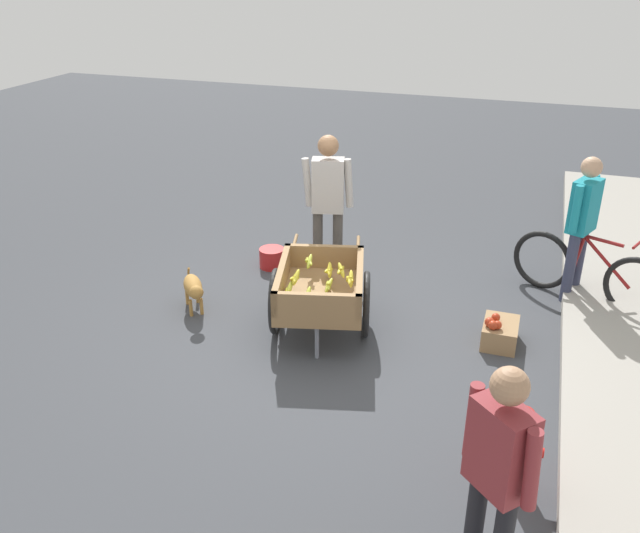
% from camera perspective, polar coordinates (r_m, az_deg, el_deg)
% --- Properties ---
extents(ground_plane, '(24.00, 24.00, 0.00)m').
position_cam_1_polar(ground_plane, '(6.45, -0.03, -6.27)').
color(ground_plane, '#3D3F44').
extents(fruit_cart, '(1.79, 1.16, 0.73)m').
position_cam_1_polar(fruit_cart, '(6.37, 0.03, -2.18)').
color(fruit_cart, '#937047').
rests_on(fruit_cart, ground).
extents(vendor_person, '(0.28, 0.55, 1.66)m').
position_cam_1_polar(vendor_person, '(7.20, 0.68, 6.07)').
color(vendor_person, '#4C4742').
rests_on(vendor_person, ground).
extents(bicycle, '(0.75, 1.55, 0.85)m').
position_cam_1_polar(bicycle, '(7.50, 21.90, -0.41)').
color(bicycle, black).
rests_on(bicycle, ground).
extents(cyclist_person, '(0.48, 0.32, 1.55)m').
position_cam_1_polar(cyclist_person, '(7.33, 21.53, 3.96)').
color(cyclist_person, '#333851').
rests_on(cyclist_person, ground).
extents(dog, '(0.56, 0.44, 0.40)m').
position_cam_1_polar(dog, '(6.93, -10.77, -1.78)').
color(dog, '#AD7A38').
rests_on(dog, ground).
extents(fire_hydrant, '(0.25, 0.25, 0.67)m').
position_cam_1_polar(fire_hydrant, '(4.89, 16.70, -14.63)').
color(fire_hydrant, red).
rests_on(fire_hydrant, ground).
extents(plastic_bucket, '(0.29, 0.29, 0.23)m').
position_cam_1_polar(plastic_bucket, '(7.85, -4.13, 0.74)').
color(plastic_bucket, '#B21E1E').
rests_on(plastic_bucket, ground).
extents(mixed_fruit_crate, '(0.44, 0.32, 0.31)m').
position_cam_1_polar(mixed_fruit_crate, '(6.55, 15.09, -5.45)').
color(mixed_fruit_crate, '#99754C').
rests_on(mixed_fruit_crate, ground).
extents(bystander_person, '(0.38, 0.42, 1.52)m').
position_cam_1_polar(bystander_person, '(3.84, 14.96, -16.11)').
color(bystander_person, black).
rests_on(bystander_person, ground).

